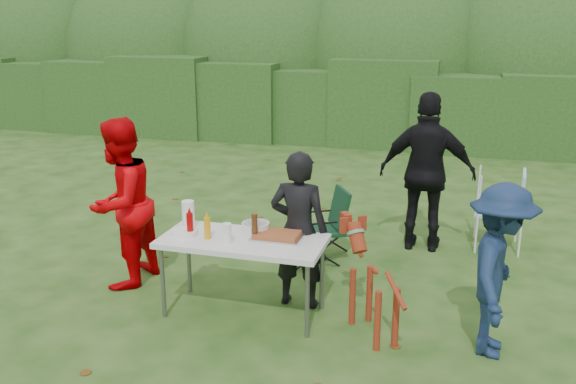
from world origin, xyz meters
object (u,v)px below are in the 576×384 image
(person_red_jacket, at_px, (121,203))
(person_black_puffy, at_px, (427,173))
(person_cook, at_px, (299,230))
(beer_bottle, at_px, (255,227))
(child, at_px, (499,271))
(lawn_chair, at_px, (499,209))
(folding_table, at_px, (243,244))
(dog, at_px, (374,286))
(mustard_bottle, at_px, (207,228))
(camping_chair, at_px, (323,226))
(paper_towel_roll, at_px, (188,214))
(ketchup_bottle, at_px, (190,225))

(person_red_jacket, distance_m, person_black_puffy, 3.45)
(person_cook, bearing_deg, beer_bottle, 42.30)
(child, relative_size, lawn_chair, 1.50)
(folding_table, bearing_deg, person_cook, 35.97)
(dog, relative_size, mustard_bottle, 4.85)
(camping_chair, xyz_separation_m, beer_bottle, (-0.31, -1.41, 0.44))
(child, bearing_deg, beer_bottle, 93.99)
(camping_chair, distance_m, beer_bottle, 1.51)
(folding_table, relative_size, dog, 1.55)
(camping_chair, bearing_deg, lawn_chair, 177.93)
(person_cook, relative_size, dog, 1.56)
(person_red_jacket, distance_m, paper_towel_roll, 0.82)
(dog, distance_m, ketchup_bottle, 1.75)
(beer_bottle, bearing_deg, camping_chair, 77.43)
(folding_table, relative_size, mustard_bottle, 7.50)
(folding_table, distance_m, child, 2.21)
(lawn_chair, xyz_separation_m, ketchup_bottle, (-2.82, -2.50, 0.37))
(camping_chair, xyz_separation_m, ketchup_bottle, (-0.91, -1.50, 0.43))
(mustard_bottle, relative_size, ketchup_bottle, 0.91)
(folding_table, bearing_deg, beer_bottle, 10.56)
(person_red_jacket, height_order, lawn_chair, person_red_jacket)
(mustard_bottle, bearing_deg, beer_bottle, 14.14)
(folding_table, distance_m, dog, 1.24)
(person_red_jacket, bearing_deg, dog, 85.89)
(person_black_puffy, bearing_deg, lawn_chair, -160.39)
(folding_table, xyz_separation_m, child, (2.21, -0.08, 0.03))
(beer_bottle, bearing_deg, paper_towel_roll, 169.29)
(person_red_jacket, distance_m, beer_bottle, 1.55)
(dog, bearing_deg, person_red_jacket, 46.55)
(folding_table, xyz_separation_m, lawn_chair, (2.34, 2.43, -0.20))
(camping_chair, xyz_separation_m, lawn_chair, (1.91, 1.00, 0.06))
(mustard_bottle, distance_m, paper_towel_roll, 0.38)
(mustard_bottle, bearing_deg, person_red_jacket, 160.98)
(dog, bearing_deg, ketchup_bottle, 54.32)
(mustard_bottle, relative_size, paper_towel_roll, 0.77)
(lawn_chair, distance_m, paper_towel_roll, 3.74)
(paper_towel_roll, bearing_deg, beer_bottle, -10.71)
(person_red_jacket, distance_m, camping_chair, 2.20)
(paper_towel_roll, bearing_deg, person_cook, 9.00)
(person_cook, distance_m, camping_chair, 1.16)
(person_red_jacket, height_order, beer_bottle, person_red_jacket)
(paper_towel_roll, bearing_deg, person_red_jacket, 170.04)
(lawn_chair, bearing_deg, mustard_bottle, 48.04)
(dog, xyz_separation_m, lawn_chair, (1.12, 2.51, 0.02))
(person_black_puffy, xyz_separation_m, lawn_chair, (0.85, 0.28, -0.45))
(person_cook, bearing_deg, paper_towel_roll, 9.19)
(folding_table, xyz_separation_m, paper_towel_roll, (-0.60, 0.16, 0.18))
(child, bearing_deg, folding_table, 94.66)
(lawn_chair, height_order, mustard_bottle, lawn_chair)
(person_cook, height_order, dog, person_cook)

